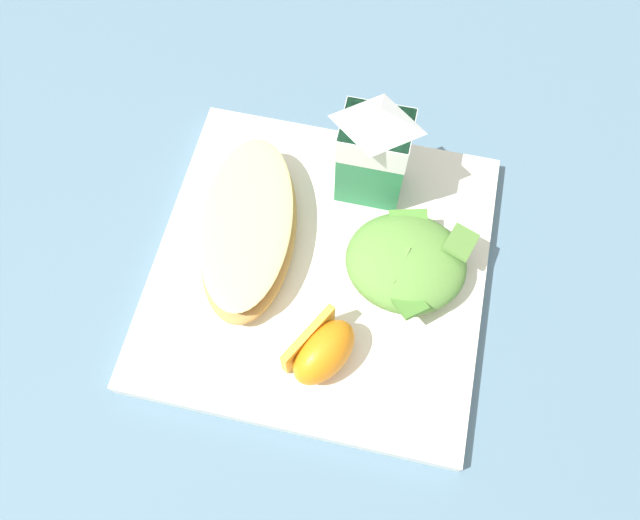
{
  "coord_description": "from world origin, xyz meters",
  "views": [
    {
      "loc": [
        0.05,
        -0.21,
        0.5
      ],
      "look_at": [
        0.0,
        0.0,
        0.03
      ],
      "focal_mm": 34.47,
      "sensor_mm": 36.0,
      "label": 1
    }
  ],
  "objects_px": {
    "cheesy_pizza_bread": "(249,228)",
    "milk_carton": "(374,148)",
    "white_plate": "(320,269)",
    "green_salad_pile": "(406,262)",
    "orange_wedge_front": "(322,350)"
  },
  "relations": [
    {
      "from": "cheesy_pizza_bread",
      "to": "milk_carton",
      "type": "relative_size",
      "value": 1.63
    },
    {
      "from": "white_plate",
      "to": "milk_carton",
      "type": "relative_size",
      "value": 2.55
    },
    {
      "from": "white_plate",
      "to": "milk_carton",
      "type": "bearing_deg",
      "value": 73.18
    },
    {
      "from": "milk_carton",
      "to": "cheesy_pizza_bread",
      "type": "bearing_deg",
      "value": -140.49
    },
    {
      "from": "green_salad_pile",
      "to": "orange_wedge_front",
      "type": "relative_size",
      "value": 1.51
    },
    {
      "from": "green_salad_pile",
      "to": "orange_wedge_front",
      "type": "xyz_separation_m",
      "value": [
        -0.05,
        -0.09,
        -0.0
      ]
    },
    {
      "from": "white_plate",
      "to": "orange_wedge_front",
      "type": "height_order",
      "value": "orange_wedge_front"
    },
    {
      "from": "cheesy_pizza_bread",
      "to": "milk_carton",
      "type": "xyz_separation_m",
      "value": [
        0.09,
        0.07,
        0.04
      ]
    },
    {
      "from": "milk_carton",
      "to": "orange_wedge_front",
      "type": "distance_m",
      "value": 0.17
    },
    {
      "from": "milk_carton",
      "to": "white_plate",
      "type": "bearing_deg",
      "value": -106.82
    },
    {
      "from": "white_plate",
      "to": "cheesy_pizza_bread",
      "type": "bearing_deg",
      "value": 169.41
    },
    {
      "from": "orange_wedge_front",
      "to": "green_salad_pile",
      "type": "bearing_deg",
      "value": 59.75
    },
    {
      "from": "cheesy_pizza_bread",
      "to": "orange_wedge_front",
      "type": "xyz_separation_m",
      "value": [
        0.08,
        -0.09,
        0.0
      ]
    },
    {
      "from": "cheesy_pizza_bread",
      "to": "orange_wedge_front",
      "type": "height_order",
      "value": "orange_wedge_front"
    },
    {
      "from": "white_plate",
      "to": "cheesy_pizza_bread",
      "type": "distance_m",
      "value": 0.07
    }
  ]
}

